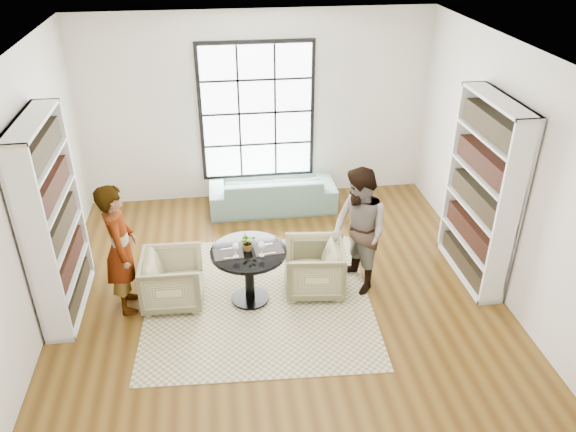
{
  "coord_description": "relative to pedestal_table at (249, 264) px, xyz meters",
  "views": [
    {
      "loc": [
        -0.67,
        -5.5,
        4.36
      ],
      "look_at": [
        0.14,
        0.4,
        1.0
      ],
      "focal_mm": 35.0,
      "sensor_mm": 36.0,
      "label": 1
    }
  ],
  "objects": [
    {
      "name": "ground",
      "position": [
        0.37,
        -0.1,
        -0.53
      ],
      "size": [
        6.0,
        6.0,
        0.0
      ],
      "primitive_type": "plane",
      "color": "brown"
    },
    {
      "name": "room_shell",
      "position": [
        0.37,
        0.44,
        0.73
      ],
      "size": [
        6.0,
        6.01,
        6.0
      ],
      "color": "silver",
      "rests_on": "ground"
    },
    {
      "name": "rug",
      "position": [
        0.1,
        -0.0,
        -0.52
      ],
      "size": [
        2.9,
        2.9,
        0.01
      ],
      "primitive_type": "cube",
      "rotation": [
        0.0,
        0.0,
        -0.05
      ],
      "color": "#C4B493",
      "rests_on": "ground"
    },
    {
      "name": "pedestal_table",
      "position": [
        0.0,
        0.0,
        0.0
      ],
      "size": [
        0.91,
        0.91,
        0.73
      ],
      "rotation": [
        0.0,
        0.0,
        0.09
      ],
      "color": "black",
      "rests_on": "ground"
    },
    {
      "name": "sofa",
      "position": [
        0.54,
        2.35,
        -0.24
      ],
      "size": [
        2.0,
        0.8,
        0.58
      ],
      "primitive_type": "imported",
      "rotation": [
        0.0,
        0.0,
        3.13
      ],
      "color": "slate",
      "rests_on": "ground"
    },
    {
      "name": "armchair_left",
      "position": [
        -0.93,
        0.09,
        -0.2
      ],
      "size": [
        0.75,
        0.73,
        0.67
      ],
      "primitive_type": "imported",
      "rotation": [
        0.0,
        0.0,
        1.54
      ],
      "color": "tan",
      "rests_on": "ground"
    },
    {
      "name": "armchair_right",
      "position": [
        0.82,
        0.1,
        -0.2
      ],
      "size": [
        0.81,
        0.79,
        0.67
      ],
      "primitive_type": "imported",
      "rotation": [
        0.0,
        0.0,
        -1.68
      ],
      "color": "tan",
      "rests_on": "ground"
    },
    {
      "name": "person_left",
      "position": [
        -1.48,
        0.09,
        0.29
      ],
      "size": [
        0.46,
        0.64,
        1.65
      ],
      "primitive_type": "imported",
      "rotation": [
        0.0,
        0.0,
        1.68
      ],
      "color": "gray",
      "rests_on": "ground"
    },
    {
      "name": "person_right",
      "position": [
        1.37,
        0.1,
        0.29
      ],
      "size": [
        0.84,
        0.95,
        1.64
      ],
      "primitive_type": "imported",
      "rotation": [
        0.0,
        0.0,
        -1.26
      ],
      "color": "gray",
      "rests_on": "ground"
    },
    {
      "name": "placemat_left",
      "position": [
        -0.24,
        -0.04,
        0.2
      ],
      "size": [
        0.36,
        0.29,
        0.01
      ],
      "primitive_type": "cube",
      "rotation": [
        0.0,
        0.0,
        0.09
      ],
      "color": "black",
      "rests_on": "pedestal_table"
    },
    {
      "name": "placemat_right",
      "position": [
        0.24,
        -0.01,
        0.2
      ],
      "size": [
        0.36,
        0.29,
        0.01
      ],
      "primitive_type": "cube",
      "rotation": [
        0.0,
        0.0,
        0.09
      ],
      "color": "black",
      "rests_on": "pedestal_table"
    },
    {
      "name": "cutlery_left",
      "position": [
        -0.24,
        -0.04,
        0.21
      ],
      "size": [
        0.16,
        0.23,
        0.01
      ],
      "primitive_type": null,
      "rotation": [
        0.0,
        0.0,
        0.09
      ],
      "color": "#BCBCC0",
      "rests_on": "placemat_left"
    },
    {
      "name": "cutlery_right",
      "position": [
        0.24,
        -0.01,
        0.21
      ],
      "size": [
        0.16,
        0.23,
        0.01
      ],
      "primitive_type": null,
      "rotation": [
        0.0,
        0.0,
        0.09
      ],
      "color": "#BCBCC0",
      "rests_on": "placemat_right"
    },
    {
      "name": "wine_glass_left",
      "position": [
        -0.15,
        -0.11,
        0.33
      ],
      "size": [
        0.08,
        0.08,
        0.19
      ],
      "color": "silver",
      "rests_on": "pedestal_table"
    },
    {
      "name": "wine_glass_right",
      "position": [
        0.15,
        -0.13,
        0.33
      ],
      "size": [
        0.09,
        0.09,
        0.19
      ],
      "color": "silver",
      "rests_on": "pedestal_table"
    },
    {
      "name": "flower_centerpiece",
      "position": [
        -0.0,
        0.02,
        0.3
      ],
      "size": [
        0.22,
        0.2,
        0.21
      ],
      "primitive_type": "imported",
      "rotation": [
        0.0,
        0.0,
        0.2
      ],
      "color": "gray",
      "rests_on": "pedestal_table"
    }
  ]
}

